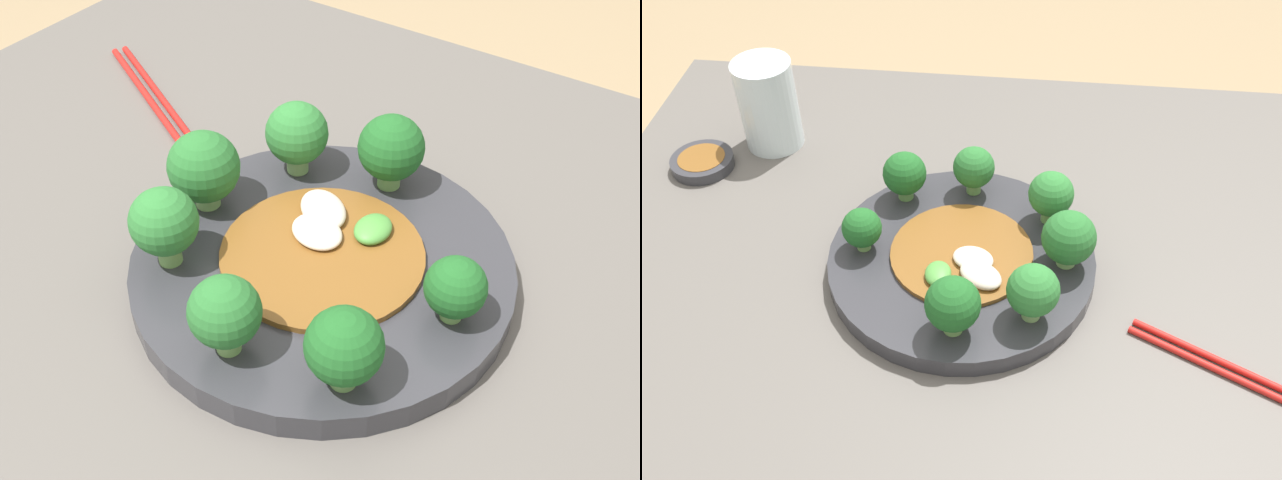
% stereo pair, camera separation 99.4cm
% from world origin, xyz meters
% --- Properties ---
extents(table, '(0.98, 0.82, 0.76)m').
position_xyz_m(table, '(0.00, 0.00, 0.38)').
color(table, '#5B5651').
rests_on(table, ground_plane).
extents(plate, '(0.30, 0.30, 0.02)m').
position_xyz_m(plate, '(-0.02, 0.00, 0.77)').
color(plate, '#333338').
rests_on(plate, table).
extents(broccoli_south, '(0.06, 0.06, 0.07)m').
position_xyz_m(broccoli_south, '(-0.02, -0.11, 0.82)').
color(broccoli_south, '#7AAD5B').
rests_on(broccoli_south, plate).
extents(broccoli_west, '(0.04, 0.04, 0.05)m').
position_xyz_m(broccoli_west, '(-0.13, -0.00, 0.82)').
color(broccoli_west, '#7AAD5B').
rests_on(broccoli_west, plate).
extents(broccoli_northwest, '(0.05, 0.05, 0.06)m').
position_xyz_m(broccoli_northwest, '(-0.10, 0.09, 0.82)').
color(broccoli_northwest, '#70A356').
rests_on(broccoli_northwest, plate).
extents(broccoli_north, '(0.05, 0.05, 0.06)m').
position_xyz_m(broccoli_north, '(-0.02, 0.11, 0.82)').
color(broccoli_north, '#7AAD5B').
rests_on(broccoli_north, plate).
extents(broccoli_southeast, '(0.05, 0.05, 0.07)m').
position_xyz_m(broccoli_southeast, '(0.06, -0.08, 0.82)').
color(broccoli_southeast, '#89B76B').
rests_on(broccoli_southeast, plate).
extents(broccoli_east, '(0.06, 0.06, 0.07)m').
position_xyz_m(broccoli_east, '(0.09, 0.00, 0.82)').
color(broccoli_east, '#89B76B').
rests_on(broccoli_east, plate).
extents(broccoli_northeast, '(0.05, 0.05, 0.07)m').
position_xyz_m(broccoli_northeast, '(0.07, 0.07, 0.82)').
color(broccoli_northeast, '#7AAD5B').
rests_on(broccoli_northeast, plate).
extents(stirfry_center, '(0.16, 0.16, 0.02)m').
position_xyz_m(stirfry_center, '(-0.02, -0.01, 0.79)').
color(stirfry_center, brown).
rests_on(stirfry_center, plate).
extents(drinking_glass, '(0.08, 0.08, 0.12)m').
position_xyz_m(drinking_glass, '(-0.30, 0.21, 0.82)').
color(drinking_glass, silver).
rests_on(drinking_glass, table).
extents(chopsticks, '(0.22, 0.12, 0.01)m').
position_xyz_m(chopsticks, '(0.27, -0.12, 0.77)').
color(chopsticks, red).
rests_on(chopsticks, table).
extents(sauce_dish, '(0.08, 0.08, 0.02)m').
position_xyz_m(sauce_dish, '(-0.38, 0.15, 0.77)').
color(sauce_dish, '#333338').
rests_on(sauce_dish, table).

